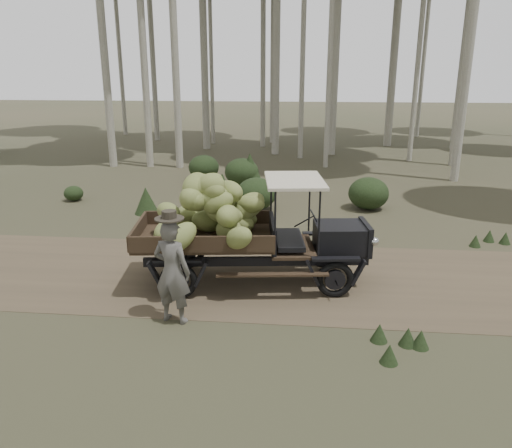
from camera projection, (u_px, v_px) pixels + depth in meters
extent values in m
plane|color=#473D2B|center=(339.00, 280.00, 10.06)|extent=(120.00, 120.00, 0.00)
cube|color=brown|center=(339.00, 279.00, 10.06)|extent=(70.00, 4.00, 0.01)
cube|color=black|center=(339.00, 237.00, 9.73)|extent=(1.03, 0.99, 0.51)
cube|color=black|center=(365.00, 237.00, 9.74)|extent=(0.21, 0.93, 0.58)
cube|color=black|center=(273.00, 233.00, 9.67)|extent=(0.23, 1.30, 0.51)
cube|color=#38281C|center=(206.00, 238.00, 9.67)|extent=(2.79, 1.98, 0.07)
cube|color=#38281C|center=(208.00, 218.00, 10.42)|extent=(2.59, 0.38, 0.30)
cube|color=#38281C|center=(202.00, 244.00, 8.82)|extent=(2.59, 0.38, 0.30)
cube|color=#38281C|center=(138.00, 230.00, 9.59)|extent=(0.26, 1.67, 0.30)
cube|color=beige|center=(294.00, 180.00, 9.37)|extent=(1.25, 1.70, 0.06)
cube|color=black|center=(256.00, 249.00, 10.13)|extent=(4.25, 0.62, 0.17)
cube|color=black|center=(256.00, 261.00, 9.46)|extent=(4.25, 0.62, 0.17)
torus|color=black|center=(323.00, 252.00, 10.60)|extent=(0.72, 0.21, 0.71)
torus|color=black|center=(335.00, 280.00, 9.18)|extent=(0.72, 0.21, 0.71)
torus|color=black|center=(187.00, 253.00, 10.54)|extent=(0.72, 0.21, 0.71)
torus|color=black|center=(178.00, 281.00, 9.12)|extent=(0.72, 0.21, 0.71)
sphere|color=beige|center=(364.00, 228.00, 10.12)|extent=(0.17, 0.17, 0.17)
sphere|color=beige|center=(374.00, 242.00, 9.33)|extent=(0.17, 0.17, 0.17)
ellipsoid|color=olive|center=(237.00, 224.00, 9.89)|extent=(0.73, 0.41, 0.39)
ellipsoid|color=olive|center=(247.00, 205.00, 9.81)|extent=(0.90, 0.67, 0.45)
ellipsoid|color=olive|center=(215.00, 197.00, 9.38)|extent=(0.83, 0.88, 0.60)
ellipsoid|color=olive|center=(205.00, 185.00, 9.26)|extent=(0.89, 0.67, 0.63)
ellipsoid|color=olive|center=(240.00, 215.00, 10.13)|extent=(0.87, 0.56, 0.55)
ellipsoid|color=olive|center=(228.00, 216.00, 9.02)|extent=(0.43, 0.72, 0.53)
ellipsoid|color=olive|center=(229.00, 192.00, 9.61)|extent=(0.84, 0.89, 0.49)
ellipsoid|color=olive|center=(210.00, 185.00, 9.23)|extent=(0.76, 0.67, 0.51)
ellipsoid|color=olive|center=(207.00, 221.00, 9.87)|extent=(0.87, 0.92, 0.65)
ellipsoid|color=olive|center=(169.00, 212.00, 9.50)|extent=(0.73, 0.75, 0.36)
ellipsoid|color=olive|center=(202.00, 197.00, 9.29)|extent=(0.84, 0.65, 0.42)
ellipsoid|color=olive|center=(204.00, 183.00, 9.30)|extent=(0.78, 0.36, 0.48)
ellipsoid|color=olive|center=(187.00, 217.00, 10.09)|extent=(0.83, 0.87, 0.64)
ellipsoid|color=olive|center=(232.00, 204.00, 9.99)|extent=(0.84, 0.86, 0.61)
ellipsoid|color=olive|center=(198.00, 201.00, 9.30)|extent=(0.42, 0.75, 0.56)
ellipsoid|color=olive|center=(211.00, 188.00, 9.24)|extent=(0.80, 0.80, 0.50)
ellipsoid|color=olive|center=(229.00, 231.00, 9.40)|extent=(0.82, 0.89, 0.55)
ellipsoid|color=olive|center=(224.00, 214.00, 9.39)|extent=(0.85, 0.53, 0.54)
ellipsoid|color=olive|center=(218.00, 203.00, 9.19)|extent=(0.75, 0.46, 0.60)
ellipsoid|color=olive|center=(196.00, 186.00, 9.32)|extent=(0.66, 0.86, 0.69)
ellipsoid|color=olive|center=(167.00, 232.00, 9.26)|extent=(0.65, 0.81, 0.60)
ellipsoid|color=olive|center=(248.00, 206.00, 9.93)|extent=(0.98, 0.95, 0.74)
ellipsoid|color=olive|center=(192.00, 199.00, 9.22)|extent=(0.51, 0.70, 0.59)
ellipsoid|color=olive|center=(180.00, 237.00, 8.72)|extent=(0.85, 0.87, 0.70)
ellipsoid|color=olive|center=(239.00, 238.00, 8.75)|extent=(0.80, 0.82, 0.65)
imported|color=#55524E|center=(172.00, 272.00, 8.15)|extent=(0.73, 0.58, 1.77)
cylinder|color=#302A21|center=(169.00, 219.00, 7.88)|extent=(0.58, 0.58, 0.02)
cylinder|color=#302A21|center=(169.00, 215.00, 7.86)|extent=(0.29, 0.29, 0.14)
ellipsoid|color=#233319|center=(204.00, 167.00, 19.14)|extent=(1.16, 1.16, 0.93)
ellipsoid|color=#233319|center=(253.00, 189.00, 16.80)|extent=(0.53, 0.53, 0.42)
ellipsoid|color=#233319|center=(256.00, 194.00, 14.99)|extent=(1.20, 1.20, 0.96)
ellipsoid|color=#233319|center=(74.00, 193.00, 16.07)|extent=(0.61, 0.61, 0.49)
cone|color=#233319|center=(222.00, 189.00, 15.52)|extent=(0.90, 0.90, 1.00)
cone|color=#233319|center=(250.00, 170.00, 18.00)|extent=(1.08, 1.08, 1.20)
ellipsoid|color=#233319|center=(369.00, 193.00, 15.03)|extent=(1.21, 1.21, 0.97)
ellipsoid|color=#233319|center=(242.00, 172.00, 18.12)|extent=(1.24, 1.24, 0.99)
cone|color=#233319|center=(146.00, 200.00, 14.60)|extent=(0.71, 0.71, 0.79)
cone|color=#233319|center=(421.00, 339.00, 7.55)|extent=(0.27, 0.27, 0.30)
cone|color=#233319|center=(505.00, 238.00, 12.10)|extent=(0.27, 0.27, 0.30)
cone|color=#233319|center=(371.00, 238.00, 12.10)|extent=(0.27, 0.27, 0.30)
cone|color=#233319|center=(245.00, 234.00, 12.42)|extent=(0.27, 0.27, 0.30)
cone|color=#233319|center=(225.00, 228.00, 12.90)|extent=(0.27, 0.27, 0.30)
cone|color=#233319|center=(273.00, 237.00, 12.18)|extent=(0.27, 0.27, 0.30)
cone|color=#233319|center=(408.00, 336.00, 7.62)|extent=(0.27, 0.27, 0.30)
cone|color=#233319|center=(389.00, 354.00, 7.15)|extent=(0.27, 0.27, 0.30)
cone|color=#233319|center=(475.00, 241.00, 11.90)|extent=(0.27, 0.27, 0.30)
cone|color=#233319|center=(379.00, 332.00, 7.73)|extent=(0.27, 0.27, 0.30)
cone|color=#233319|center=(489.00, 236.00, 12.25)|extent=(0.27, 0.27, 0.30)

